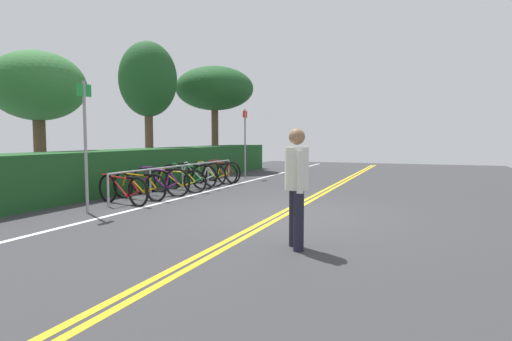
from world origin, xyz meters
The scene contains 20 objects.
ground_plane centered at (0.00, 0.00, -0.03)m, with size 35.59×13.13×0.05m, color #353538.
centre_line_yellow_inner centered at (0.00, -0.08, 0.00)m, with size 32.03×0.10×0.00m, color gold.
centre_line_yellow_outer centered at (0.00, 0.08, 0.00)m, with size 32.03×0.10×0.00m, color gold.
bike_lane_stripe_white centered at (0.00, 3.04, 0.00)m, with size 32.03×0.12×0.00m, color white.
bike_rack centered at (2.47, 3.79, 0.56)m, with size 6.14×0.05×0.73m.
bicycle_0 centered at (-0.12, 3.77, 0.33)m, with size 0.58×1.73×0.70m.
bicycle_1 centered at (0.59, 3.86, 0.33)m, with size 0.46×1.75×0.70m.
bicycle_2 centered at (1.38, 3.78, 0.36)m, with size 0.46×1.76×0.77m.
bicycle_3 centered at (2.05, 3.71, 0.32)m, with size 0.57×1.63×0.68m.
bicycle_4 centered at (2.77, 3.80, 0.37)m, with size 0.68×1.65×0.79m.
bicycle_5 centered at (3.49, 3.85, 0.37)m, with size 0.65×1.64×0.78m.
bicycle_6 centered at (4.34, 3.82, 0.35)m, with size 0.46×1.76×0.74m.
bicycle_7 centered at (5.03, 3.82, 0.35)m, with size 0.66×1.66×0.76m.
pedestrian centered at (-2.42, -0.97, 0.93)m, with size 0.44×0.32×1.62m.
sign_post_near centered at (-1.34, 3.64, 1.54)m, with size 0.36×0.06×2.60m.
sign_post_far centered at (6.52, 3.59, 1.50)m, with size 0.36×0.06×2.53m.
hedge_backdrop centered at (3.97, 5.50, 0.57)m, with size 15.09×1.36×1.15m, color #1C4C21.
tree_mid centered at (1.15, 7.69, 2.92)m, with size 2.63×2.63×3.93m.
tree_far_right centered at (5.90, 7.36, 3.68)m, with size 2.20×2.20×5.15m.
tree_extra centered at (9.54, 6.38, 3.69)m, with size 3.51×3.51×4.69m.
Camera 1 is at (-7.88, -2.56, 1.50)m, focal length 29.86 mm.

